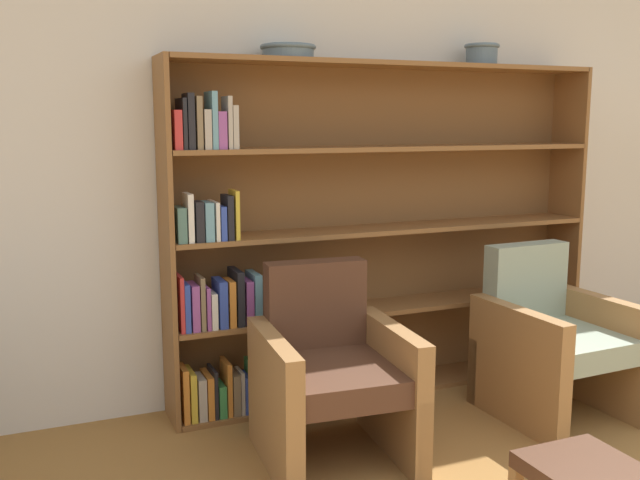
% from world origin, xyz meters
% --- Properties ---
extents(wall_back, '(12.00, 0.06, 2.75)m').
position_xyz_m(wall_back, '(0.00, 2.91, 1.38)').
color(wall_back, silver).
rests_on(wall_back, ground).
extents(bookshelf, '(2.49, 0.30, 1.82)m').
position_xyz_m(bookshelf, '(-0.21, 2.75, 0.88)').
color(bookshelf, brown).
rests_on(bookshelf, ground).
extents(bowl_stoneware, '(0.28, 0.28, 0.07)m').
position_xyz_m(bowl_stoneware, '(-0.60, 2.72, 1.86)').
color(bowl_stoneware, slate).
rests_on(bowl_stoneware, bookshelf).
extents(bowl_brass, '(0.20, 0.20, 0.12)m').
position_xyz_m(bowl_brass, '(0.57, 2.72, 1.89)').
color(bowl_brass, slate).
rests_on(bowl_brass, bookshelf).
extents(armchair_leather, '(0.69, 0.73, 0.86)m').
position_xyz_m(armchair_leather, '(-0.63, 2.09, 0.38)').
color(armchair_leather, olive).
rests_on(armchair_leather, ground).
extents(armchair_cushioned, '(0.67, 0.70, 0.86)m').
position_xyz_m(armchair_cushioned, '(0.63, 2.09, 0.38)').
color(armchair_cushioned, olive).
rests_on(armchair_cushioned, ground).
extents(footstool, '(0.37, 0.37, 0.34)m').
position_xyz_m(footstool, '(-0.12, 1.05, 0.28)').
color(footstool, olive).
rests_on(footstool, ground).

